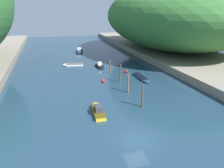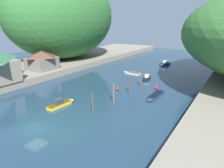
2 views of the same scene
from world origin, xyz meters
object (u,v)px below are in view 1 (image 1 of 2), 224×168
at_px(channel_buoy_far, 127,71).
at_px(boat_navy_launch, 100,66).
at_px(boat_open_rowboat, 98,110).
at_px(boat_far_upstream, 142,78).
at_px(boat_cabin_cruiser, 72,64).
at_px(channel_buoy_near, 103,81).
at_px(boat_red_skiff, 79,51).

bearing_deg(channel_buoy_far, boat_navy_launch, 127.45).
bearing_deg(boat_open_rowboat, boat_far_upstream, 48.94).
bearing_deg(boat_cabin_cruiser, channel_buoy_near, -154.84).
xyz_separation_m(boat_cabin_cruiser, boat_open_rowboat, (0.18, -27.39, 0.21)).
height_order(boat_navy_launch, channel_buoy_near, boat_navy_launch).
distance_m(boat_far_upstream, channel_buoy_near, 8.08).
bearing_deg(boat_far_upstream, channel_buoy_near, -1.04).
bearing_deg(boat_cabin_cruiser, channel_buoy_far, -123.97).
relative_size(boat_far_upstream, channel_buoy_near, 6.84).
xyz_separation_m(channel_buoy_near, channel_buoy_far, (6.63, 4.79, -0.01)).
relative_size(boat_cabin_cruiser, boat_open_rowboat, 0.99).
bearing_deg(channel_buoy_far, boat_far_upstream, -74.09).
relative_size(boat_red_skiff, boat_far_upstream, 0.74).
xyz_separation_m(boat_cabin_cruiser, channel_buoy_near, (4.07, -15.17, 0.18)).
xyz_separation_m(boat_red_skiff, boat_open_rowboat, (-3.92, -42.94, -0.06)).
bearing_deg(boat_far_upstream, boat_cabin_cruiser, -51.06).
bearing_deg(boat_open_rowboat, boat_navy_launch, 79.55).
xyz_separation_m(boat_cabin_cruiser, boat_red_skiff, (4.10, 15.55, 0.27)).
xyz_separation_m(boat_cabin_cruiser, channel_buoy_far, (10.71, -10.38, 0.16)).
relative_size(boat_open_rowboat, channel_buoy_far, 6.04).
bearing_deg(boat_red_skiff, boat_far_upstream, 118.69).
height_order(boat_red_skiff, boat_far_upstream, boat_red_skiff).
height_order(boat_cabin_cruiser, boat_navy_launch, boat_navy_launch).
distance_m(boat_cabin_cruiser, channel_buoy_near, 15.71).
bearing_deg(channel_buoy_far, channel_buoy_near, -144.16).
height_order(boat_cabin_cruiser, boat_far_upstream, boat_far_upstream).
height_order(boat_cabin_cruiser, channel_buoy_near, channel_buoy_near).
bearing_deg(boat_open_rowboat, boat_cabin_cruiser, 94.29).
bearing_deg(boat_cabin_cruiser, boat_navy_launch, -115.36).
distance_m(boat_cabin_cruiser, boat_open_rowboat, 27.39).
bearing_deg(boat_far_upstream, boat_navy_launch, -60.60).
bearing_deg(boat_red_skiff, boat_cabin_cruiser, 89.35).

